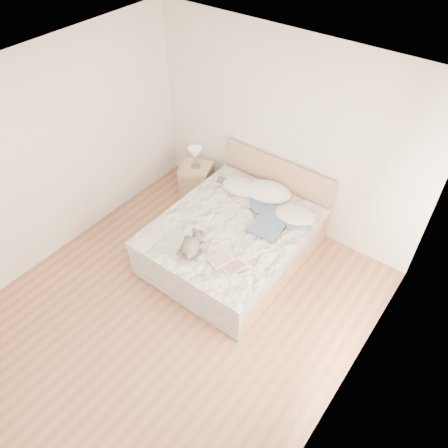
{
  "coord_description": "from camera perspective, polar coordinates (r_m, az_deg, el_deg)",
  "views": [
    {
      "loc": [
        2.35,
        -2.16,
        4.38
      ],
      "look_at": [
        -0.08,
        1.05,
        0.62
      ],
      "focal_mm": 35.0,
      "sensor_mm": 36.0,
      "label": 1
    }
  ],
  "objects": [
    {
      "name": "floor",
      "position": [
        5.42,
        -6.18,
        -11.24
      ],
      "size": [
        4.0,
        4.5,
        0.0
      ],
      "primitive_type": "cube",
      "color": "brown",
      "rests_on": "ground"
    },
    {
      "name": "wall_left",
      "position": [
        5.72,
        -22.48,
        7.56
      ],
      "size": [
        0.02,
        4.5,
        2.7
      ],
      "primitive_type": "cube",
      "color": "white",
      "rests_on": "ground"
    },
    {
      "name": "teddy_bear",
      "position": [
        5.16,
        -4.44,
        -3.43
      ],
      "size": [
        0.32,
        0.41,
        0.19
      ],
      "primitive_type": null,
      "rotation": [
        0.0,
        0.0,
        0.18
      ],
      "color": "#574D44",
      "rests_on": "bed"
    },
    {
      "name": "wall_right",
      "position": [
        3.74,
        16.38,
        -13.87
      ],
      "size": [
        0.02,
        4.5,
        2.7
      ],
      "primitive_type": "cube",
      "color": "white",
      "rests_on": "ground"
    },
    {
      "name": "childrens_book",
      "position": [
        5.03,
        0.48,
        -5.17
      ],
      "size": [
        0.45,
        0.37,
        0.03
      ],
      "primitive_type": "cube",
      "rotation": [
        0.0,
        0.0,
        -0.28
      ],
      "color": "beige",
      "rests_on": "bed"
    },
    {
      "name": "table_lamp",
      "position": [
        6.45,
        -3.78,
        9.14
      ],
      "size": [
        0.21,
        0.21,
        0.32
      ],
      "color": "#4F4944",
      "rests_on": "nightstand"
    },
    {
      "name": "window",
      "position": [
        3.84,
        18.39,
        -9.8
      ],
      "size": [
        0.02,
        1.3,
        1.1
      ],
      "primitive_type": "cube",
      "color": "white",
      "rests_on": "wall_right"
    },
    {
      "name": "nightstand",
      "position": [
        6.75,
        -3.59,
        5.63
      ],
      "size": [
        0.56,
        0.53,
        0.56
      ],
      "primitive_type": "cube",
      "rotation": [
        0.0,
        0.0,
        0.36
      ],
      "color": "tan",
      "rests_on": "floor"
    },
    {
      "name": "bed",
      "position": [
        5.77,
        1.45,
        -1.81
      ],
      "size": [
        1.72,
        2.14,
        1.0
      ],
      "color": "tan",
      "rests_on": "floor"
    },
    {
      "name": "photo_book",
      "position": [
        6.13,
        0.11,
        5.38
      ],
      "size": [
        0.34,
        0.28,
        0.02
      ],
      "primitive_type": "cube",
      "rotation": [
        0.0,
        0.0,
        0.31
      ],
      "color": "silver",
      "rests_on": "bed"
    },
    {
      "name": "pillow_left",
      "position": [
        6.05,
        2.16,
        4.91
      ],
      "size": [
        0.59,
        0.45,
        0.16
      ],
      "primitive_type": "ellipsoid",
      "rotation": [
        0.0,
        0.0,
        0.16
      ],
      "color": "white",
      "rests_on": "bed"
    },
    {
      "name": "ceiling",
      "position": [
        3.6,
        -9.45,
        14.69
      ],
      "size": [
        4.0,
        4.5,
        0.0
      ],
      "primitive_type": "cube",
      "color": "white",
      "rests_on": "ground"
    },
    {
      "name": "wall_back",
      "position": [
        5.84,
        7.87,
        11.42
      ],
      "size": [
        4.0,
        0.02,
        2.7
      ],
      "primitive_type": "cube",
      "color": "white",
      "rests_on": "ground"
    },
    {
      "name": "pillow_middle",
      "position": [
        5.99,
        5.71,
        4.23
      ],
      "size": [
        0.76,
        0.63,
        0.2
      ],
      "primitive_type": "ellipsoid",
      "rotation": [
        0.0,
        0.0,
        0.3
      ],
      "color": "white",
      "rests_on": "bed"
    },
    {
      "name": "blouse",
      "position": [
        5.54,
        6.0,
        0.19
      ],
      "size": [
        0.66,
        0.7,
        0.02
      ],
      "primitive_type": null,
      "rotation": [
        0.0,
        0.0,
        0.08
      ],
      "color": "#31485F",
      "rests_on": "bed"
    },
    {
      "name": "pillow_right",
      "position": [
        5.67,
        9.24,
        1.17
      ],
      "size": [
        0.61,
        0.5,
        0.16
      ],
      "primitive_type": "ellipsoid",
      "rotation": [
        0.0,
        0.0,
        0.26
      ],
      "color": "silver",
      "rests_on": "bed"
    }
  ]
}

